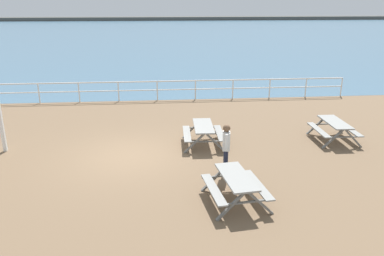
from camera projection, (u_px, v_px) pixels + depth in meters
The scene contains 8 objects.
ground_plane at pixel (129, 158), 13.33m from camera, with size 30.00×24.00×0.20m, color brown.
sea_band at pixel (150, 33), 63.03m from camera, with size 142.00×90.00×0.01m, color #476B84.
distant_shoreline at pixel (152, 20), 103.58m from camera, with size 142.00×6.00×1.80m, color #4C4C47.
seaward_railing at pixel (138, 87), 20.36m from camera, with size 23.07×0.07×1.08m.
picnic_table_near_left at pixel (236, 182), 10.09m from camera, with size 1.73×1.97×0.80m.
picnic_table_near_right at pixel (334, 126), 14.59m from camera, with size 1.56×1.81×0.80m.
picnic_table_mid_centre at pixel (203, 130), 14.15m from camera, with size 1.60×1.85×0.80m.
visitor at pixel (226, 147), 11.57m from camera, with size 0.27×0.52×1.66m.
Camera 1 is at (1.11, -12.43, 5.21)m, focal length 35.23 mm.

